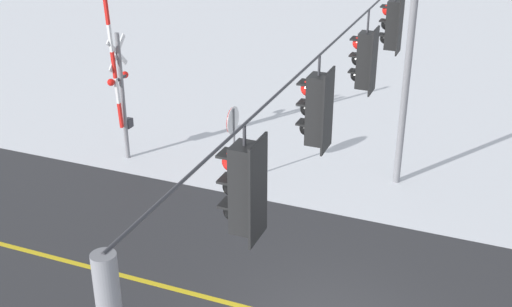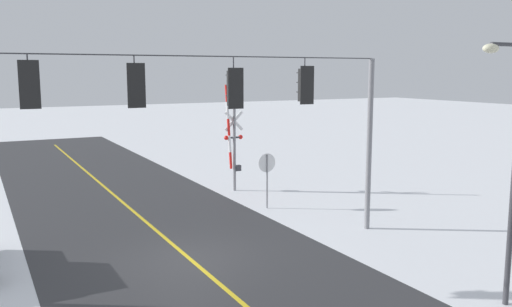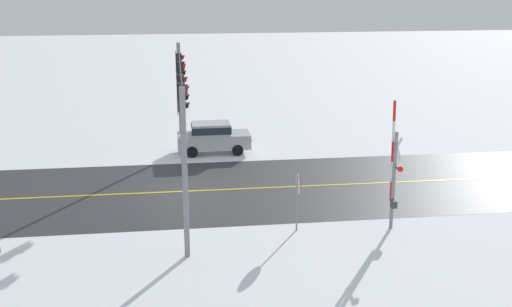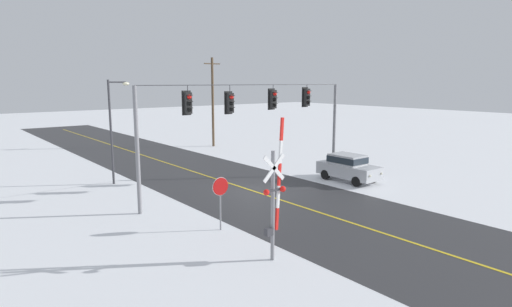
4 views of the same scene
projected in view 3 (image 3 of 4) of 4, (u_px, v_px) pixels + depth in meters
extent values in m
plane|color=white|center=(184.00, 191.00, 29.15)|extent=(160.00, 160.00, 0.00)
cube|color=#303033|center=(52.00, 197.00, 28.41)|extent=(9.00, 80.00, 0.01)
cube|color=gold|center=(52.00, 197.00, 28.41)|extent=(0.14, 72.00, 0.01)
cylinder|color=gray|center=(185.00, 175.00, 21.62)|extent=(0.20, 0.20, 6.20)
cylinder|color=gray|center=(180.00, 98.00, 34.96)|extent=(0.20, 0.20, 6.20)
cylinder|color=#38383D|center=(180.00, 59.00, 27.42)|extent=(14.00, 0.04, 0.04)
cylinder|color=#38383D|center=(181.00, 79.00, 23.48)|extent=(0.04, 0.04, 0.36)
cube|color=black|center=(182.00, 97.00, 23.68)|extent=(0.34, 0.28, 1.08)
cube|color=black|center=(177.00, 97.00, 23.66)|extent=(0.52, 0.03, 1.26)
sphere|color=red|center=(185.00, 89.00, 23.61)|extent=(0.24, 0.24, 0.24)
cube|color=black|center=(187.00, 87.00, 23.60)|extent=(0.26, 0.16, 0.03)
sphere|color=black|center=(186.00, 97.00, 23.70)|extent=(0.24, 0.24, 0.24)
cube|color=black|center=(187.00, 95.00, 23.69)|extent=(0.26, 0.16, 0.03)
sphere|color=black|center=(186.00, 106.00, 23.79)|extent=(0.24, 0.24, 0.24)
cube|color=black|center=(188.00, 103.00, 23.77)|extent=(0.26, 0.16, 0.03)
cylinder|color=#38383D|center=(180.00, 69.00, 25.97)|extent=(0.04, 0.04, 0.43)
cube|color=black|center=(181.00, 87.00, 26.18)|extent=(0.34, 0.28, 1.08)
cube|color=black|center=(177.00, 87.00, 26.16)|extent=(0.52, 0.03, 1.26)
sphere|color=red|center=(184.00, 80.00, 26.11)|extent=(0.24, 0.24, 0.24)
cube|color=black|center=(186.00, 78.00, 26.10)|extent=(0.26, 0.16, 0.03)
sphere|color=black|center=(184.00, 87.00, 26.20)|extent=(0.24, 0.24, 0.24)
cube|color=black|center=(186.00, 85.00, 26.18)|extent=(0.26, 0.16, 0.03)
sphere|color=black|center=(185.00, 95.00, 26.29)|extent=(0.24, 0.24, 0.24)
cube|color=black|center=(186.00, 93.00, 26.27)|extent=(0.26, 0.16, 0.03)
cylinder|color=#38383D|center=(179.00, 58.00, 28.91)|extent=(0.04, 0.04, 0.31)
cube|color=black|center=(180.00, 73.00, 29.10)|extent=(0.34, 0.28, 1.08)
cube|color=black|center=(176.00, 73.00, 29.08)|extent=(0.52, 0.03, 1.26)
sphere|color=red|center=(183.00, 66.00, 29.03)|extent=(0.24, 0.24, 0.24)
cube|color=black|center=(184.00, 65.00, 29.01)|extent=(0.26, 0.16, 0.03)
sphere|color=black|center=(183.00, 73.00, 29.12)|extent=(0.24, 0.24, 0.24)
cube|color=black|center=(184.00, 71.00, 29.10)|extent=(0.26, 0.16, 0.03)
sphere|color=black|center=(183.00, 80.00, 29.21)|extent=(0.24, 0.24, 0.24)
cube|color=black|center=(185.00, 78.00, 29.19)|extent=(0.26, 0.16, 0.03)
cylinder|color=#38383D|center=(179.00, 51.00, 31.56)|extent=(0.04, 0.04, 0.25)
cube|color=black|center=(179.00, 64.00, 31.75)|extent=(0.34, 0.28, 1.08)
cube|color=black|center=(176.00, 64.00, 31.73)|extent=(0.52, 0.03, 1.26)
sphere|color=red|center=(182.00, 57.00, 31.67)|extent=(0.24, 0.24, 0.24)
cube|color=black|center=(183.00, 56.00, 31.66)|extent=(0.26, 0.16, 0.03)
sphere|color=black|center=(182.00, 64.00, 31.76)|extent=(0.24, 0.24, 0.24)
cube|color=black|center=(183.00, 62.00, 31.75)|extent=(0.26, 0.16, 0.03)
sphere|color=black|center=(182.00, 70.00, 31.85)|extent=(0.24, 0.24, 0.24)
cube|color=black|center=(184.00, 68.00, 31.84)|extent=(0.26, 0.16, 0.03)
cylinder|color=gray|center=(297.00, 203.00, 24.43)|extent=(0.07, 0.07, 2.30)
cylinder|color=#B71414|center=(298.00, 184.00, 24.21)|extent=(0.76, 0.03, 0.76)
cylinder|color=white|center=(298.00, 184.00, 24.21)|extent=(0.80, 0.02, 0.80)
cylinder|color=gray|center=(394.00, 181.00, 24.40)|extent=(0.14, 0.14, 4.00)
cube|color=white|center=(397.00, 147.00, 24.01)|extent=(0.98, 0.04, 0.98)
cube|color=white|center=(397.00, 147.00, 24.01)|extent=(0.98, 0.04, 0.98)
cube|color=#38383D|center=(396.00, 166.00, 24.24)|extent=(0.80, 0.06, 0.08)
sphere|color=red|center=(400.00, 169.00, 23.88)|extent=(0.22, 0.22, 0.22)
sphere|color=red|center=(394.00, 164.00, 24.60)|extent=(0.22, 0.22, 0.22)
cube|color=red|center=(391.00, 191.00, 24.73)|extent=(0.15, 0.08, 0.81)
cube|color=white|center=(392.00, 172.00, 24.55)|extent=(0.15, 0.08, 0.81)
cube|color=red|center=(393.00, 152.00, 24.37)|extent=(0.15, 0.08, 0.81)
cube|color=white|center=(394.00, 131.00, 24.19)|extent=(0.15, 0.08, 0.81)
cube|color=red|center=(395.00, 111.00, 24.01)|extent=(0.15, 0.08, 0.81)
cube|color=#38383D|center=(394.00, 204.00, 24.48)|extent=(0.28, 0.20, 0.28)
cube|color=#B7BABF|center=(214.00, 140.00, 35.31)|extent=(1.80, 4.12, 0.80)
cube|color=#B7BABF|center=(211.00, 128.00, 35.10)|extent=(1.52, 2.15, 0.64)
cube|color=#232D38|center=(211.00, 128.00, 35.10)|extent=(1.55, 2.23, 0.40)
sphere|color=#EFEACC|center=(248.00, 136.00, 36.12)|extent=(0.16, 0.16, 0.16)
sphere|color=#EFEACC|center=(251.00, 141.00, 35.03)|extent=(0.16, 0.16, 0.16)
cylinder|color=black|center=(235.00, 143.00, 36.36)|extent=(0.23, 0.64, 0.64)
cylinder|color=black|center=(238.00, 150.00, 34.83)|extent=(0.23, 0.64, 0.64)
cylinder|color=black|center=(191.00, 144.00, 36.02)|extent=(0.23, 0.64, 0.64)
cylinder|color=black|center=(192.00, 152.00, 34.50)|extent=(0.23, 0.64, 0.64)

